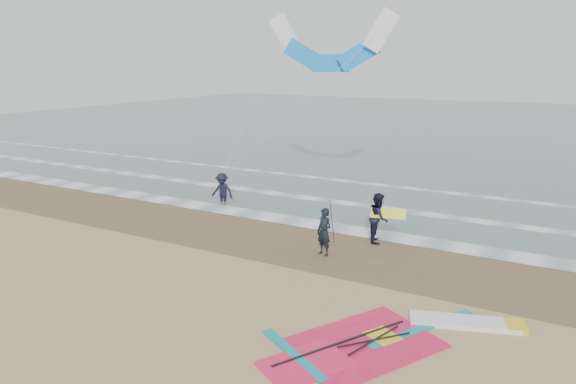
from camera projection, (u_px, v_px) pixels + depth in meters
The scene contains 11 objects.
ground at pixel (250, 317), 13.85m from camera, with size 120.00×120.00×0.00m, color tan.
sea_water at pixel (493, 127), 54.76m from camera, with size 120.00×80.00×0.02m, color #47605E.
wet_sand_band at pixel (338, 249), 18.97m from camera, with size 120.00×5.00×0.01m, color brown.
foam_waterline at pixel (377, 217), 22.75m from camera, with size 120.00×9.15×0.02m.
windsurf_rig at pixel (393, 339), 12.70m from camera, with size 5.97×5.65×0.14m.
person_standing at pixel (324, 232), 18.16m from camera, with size 0.63×0.41×1.73m, color black.
person_walking at pixel (378, 218), 19.50m from camera, with size 0.93×0.73×1.92m, color black.
person_wading at pixel (222, 184), 25.08m from camera, with size 1.18×0.68×1.82m, color black.
held_pole at pixel (332, 222), 17.92m from camera, with size 0.17×0.86×1.82m.
carried_kiteboard at pixel (388, 213), 19.16m from camera, with size 1.30×0.51×0.39m.
surf_kite at pixel (330, 48), 25.01m from camera, with size 7.28×4.25×7.94m.
Camera 1 is at (6.91, -10.60, 6.67)m, focal length 32.00 mm.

